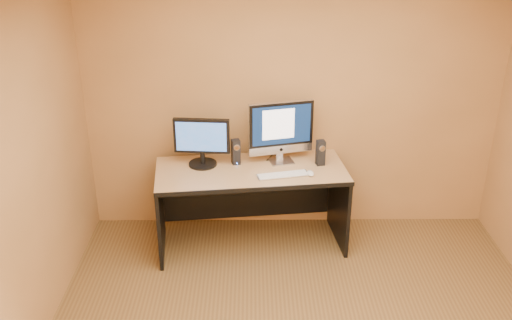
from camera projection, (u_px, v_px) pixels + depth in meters
name	position (u px, v px, depth m)	size (l,w,h in m)	color
walls	(313.00, 204.00, 3.64)	(4.00, 4.00, 2.60)	#A87743
desk	(251.00, 208.00, 5.42)	(1.75, 0.76, 0.81)	#A97954
imac	(282.00, 132.00, 5.28)	(0.62, 0.23, 0.60)	#BABABE
second_monitor	(202.00, 142.00, 5.24)	(0.52, 0.26, 0.46)	black
speaker_left	(236.00, 152.00, 5.32)	(0.07, 0.08, 0.24)	black
speaker_right	(321.00, 153.00, 5.30)	(0.07, 0.08, 0.24)	black
keyboard	(283.00, 175.00, 5.12)	(0.47, 0.13, 0.02)	#B9BABE
mouse	(310.00, 173.00, 5.13)	(0.06, 0.11, 0.04)	silver
cable_a	(279.00, 157.00, 5.48)	(0.01, 0.01, 0.24)	black
cable_b	(270.00, 157.00, 5.50)	(0.01, 0.01, 0.20)	black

